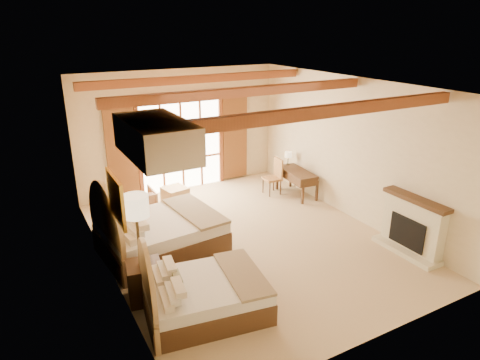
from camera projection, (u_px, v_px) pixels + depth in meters
floor at (245, 240)px, 8.97m from camera, size 7.00×7.00×0.00m
wall_back at (180, 131)px, 11.30m from camera, size 5.50×0.00×5.50m
wall_left at (103, 192)px, 7.17m from camera, size 0.00×7.00×7.00m
wall_right at (351, 149)px, 9.66m from camera, size 0.00×7.00×7.00m
ceiling at (246, 85)px, 7.87m from camera, size 7.00×7.00×0.00m
ceiling_beams at (246, 92)px, 7.91m from camera, size 5.39×4.60×0.18m
french_doors at (182, 144)px, 11.37m from camera, size 3.95×0.08×2.60m
fireplace at (412, 228)px, 8.33m from camera, size 0.46×1.40×1.16m
painting at (116, 199)px, 6.52m from camera, size 0.06×0.95×0.75m
canopy_valance at (156, 138)px, 5.22m from camera, size 0.70×1.40×0.45m
bed_near at (197, 294)px, 6.54m from camera, size 2.03×1.65×1.21m
bed_far at (153, 233)px, 8.31m from camera, size 2.38×1.89×1.47m
nightstand at (145, 282)px, 6.94m from camera, size 0.64×0.64×0.65m
floor_lamp at (136, 213)px, 6.39m from camera, size 0.40×0.40×1.88m
armchair at (139, 203)px, 9.95m from camera, size 0.71×0.73×0.65m
ottoman at (175, 195)px, 10.78m from camera, size 0.64×0.64×0.40m
desk at (296, 182)px, 11.20m from camera, size 0.64×1.29×0.67m
desk_chair at (273, 183)px, 11.31m from camera, size 0.45×0.45×0.95m
desk_lamp at (288, 155)px, 11.49m from camera, size 0.18×0.18×0.36m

